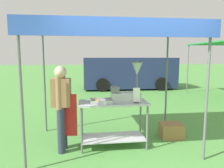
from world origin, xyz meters
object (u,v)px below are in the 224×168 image
(vendor, at_px, (62,104))
(van_navy, at_px, (129,73))
(donut_tray, at_px, (101,102))
(menu_sign, at_px, (136,96))
(supply_crate, at_px, (171,130))
(stall_canopy, at_px, (113,31))
(donut_cart, at_px, (113,115))
(donut_fryer, at_px, (128,89))

(vendor, bearing_deg, van_navy, 69.40)
(donut_tray, height_order, menu_sign, menu_sign)
(menu_sign, xyz_separation_m, supply_crate, (0.90, 0.45, -0.87))
(stall_canopy, height_order, menu_sign, stall_canopy)
(stall_canopy, height_order, supply_crate, stall_canopy)
(menu_sign, height_order, van_navy, van_navy)
(vendor, bearing_deg, stall_canopy, 10.04)
(stall_canopy, bearing_deg, menu_sign, -31.79)
(stall_canopy, relative_size, van_navy, 0.64)
(stall_canopy, xyz_separation_m, van_navy, (1.84, 7.30, -1.39))
(donut_cart, xyz_separation_m, menu_sign, (0.42, -0.16, 0.40))
(supply_crate, bearing_deg, van_navy, 85.88)
(vendor, distance_m, supply_crate, 2.44)
(van_navy, bearing_deg, menu_sign, -100.61)
(donut_fryer, distance_m, supply_crate, 1.47)
(donut_tray, distance_m, donut_fryer, 0.58)
(vendor, xyz_separation_m, van_navy, (2.81, 7.47, -0.03))
(vendor, bearing_deg, menu_sign, -3.63)
(menu_sign, distance_m, supply_crate, 1.33)
(menu_sign, height_order, supply_crate, menu_sign)
(donut_fryer, xyz_separation_m, menu_sign, (0.14, -0.16, -0.12))
(stall_canopy, bearing_deg, donut_tray, -144.73)
(donut_tray, relative_size, supply_crate, 0.83)
(menu_sign, distance_m, van_navy, 7.69)
(donut_tray, bearing_deg, donut_cart, 16.95)
(menu_sign, relative_size, vendor, 0.18)
(donut_tray, relative_size, vendor, 0.26)
(menu_sign, bearing_deg, donut_cart, 158.96)
(vendor, xyz_separation_m, supply_crate, (2.30, 0.36, -0.74))
(donut_tray, xyz_separation_m, supply_crate, (1.57, 0.36, -0.77))
(donut_cart, xyz_separation_m, donut_fryer, (0.28, -0.00, 0.51))
(donut_cart, bearing_deg, donut_tray, -163.05)
(menu_sign, bearing_deg, vendor, 176.37)
(donut_cart, bearing_deg, donut_fryer, -0.33)
(donut_cart, height_order, supply_crate, donut_cart)
(supply_crate, relative_size, van_navy, 0.10)
(donut_cart, height_order, van_navy, van_navy)
(donut_cart, bearing_deg, van_navy, 76.06)
(donut_cart, height_order, vendor, vendor)
(vendor, bearing_deg, donut_tray, -0.13)
(vendor, bearing_deg, donut_cart, 4.31)
(supply_crate, bearing_deg, donut_tray, -167.14)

